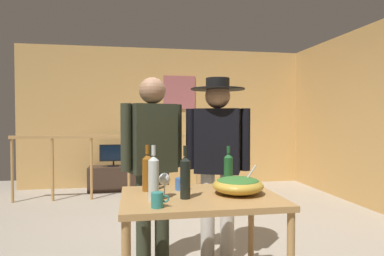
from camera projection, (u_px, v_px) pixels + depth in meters
ground_plane at (199, 247)px, 3.48m from camera, size 8.63×8.63×0.00m
back_wall at (166, 117)px, 6.71m from camera, size 5.56×0.10×2.70m
side_wall_right at (373, 117)px, 4.91m from camera, size 0.10×4.98×2.70m
framed_picture at (179, 93)px, 6.68m from camera, size 0.63×0.03×0.66m
stair_railing at (141, 156)px, 5.64m from camera, size 3.09×0.10×1.10m
tv_console at (114, 178)px, 6.22m from camera, size 0.90×0.40×0.44m
flat_screen_tv at (113, 153)px, 6.18m from camera, size 0.49×0.12×0.40m
serving_table at (200, 208)px, 2.39m from camera, size 1.10×0.80×0.78m
salad_bowl at (238, 184)px, 2.42m from camera, size 0.37×0.37×0.21m
wine_glass at (164, 180)px, 2.34m from camera, size 0.08×0.08×0.17m
wine_bottle_amber at (148, 172)px, 2.52m from camera, size 0.08×0.08×0.35m
wine_bottle_green at (228, 169)px, 2.75m from camera, size 0.07×0.07×0.32m
wine_bottle_dark at (185, 177)px, 2.28m from camera, size 0.07×0.07×0.36m
wine_bottle_clear at (154, 177)px, 2.22m from camera, size 0.07×0.07×0.37m
mug_blue at (181, 184)px, 2.56m from camera, size 0.12×0.08×0.09m
mug_teal at (158, 200)px, 2.05m from camera, size 0.11×0.08×0.09m
person_standing_left at (153, 155)px, 2.98m from camera, size 0.55×0.35×1.69m
person_standing_right at (217, 152)px, 3.08m from camera, size 0.55×0.49×1.69m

